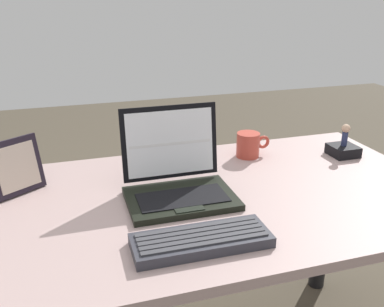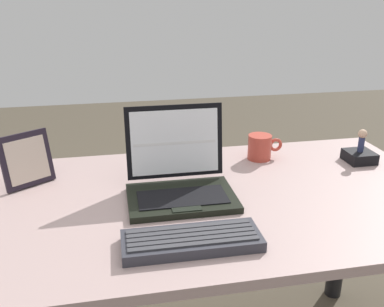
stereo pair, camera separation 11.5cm
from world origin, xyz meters
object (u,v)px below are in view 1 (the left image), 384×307
at_px(external_keyboard, 201,240).
at_px(figurine, 345,133).
at_px(laptop_front, 177,180).
at_px(photo_frame, 16,167).
at_px(figurine_stand, 343,150).
at_px(coffee_mug, 249,145).

distance_m(external_keyboard, figurine, 0.78).
relative_size(laptop_front, photo_frame, 1.84).
bearing_deg(figurine_stand, coffee_mug, 164.21).
distance_m(laptop_front, figurine, 0.67).
relative_size(external_keyboard, coffee_mug, 2.64).
bearing_deg(laptop_front, figurine_stand, 11.80).
relative_size(figurine_stand, figurine, 1.16).
height_order(laptop_front, photo_frame, laptop_front).
bearing_deg(photo_frame, figurine, -1.14).
distance_m(laptop_front, external_keyboard, 0.27).
relative_size(photo_frame, figurine, 2.07).
relative_size(laptop_front, figurine, 3.82).
relative_size(laptop_front, figurine_stand, 3.28).
distance_m(laptop_front, figurine_stand, 0.67).
height_order(external_keyboard, figurine_stand, figurine_stand).
height_order(laptop_front, external_keyboard, laptop_front).
distance_m(external_keyboard, photo_frame, 0.60).
xyz_separation_m(photo_frame, figurine_stand, (1.09, -0.02, -0.06)).
height_order(photo_frame, figurine_stand, photo_frame).
height_order(external_keyboard, coffee_mug, coffee_mug).
relative_size(photo_frame, figurine_stand, 1.78).
bearing_deg(photo_frame, external_keyboard, -45.18).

